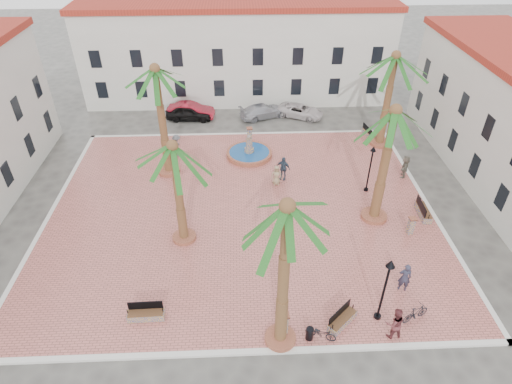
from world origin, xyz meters
TOP-DOWN VIEW (x-y plane):
  - ground at (0.00, 0.00)m, footprint 120.00×120.00m
  - plaza at (0.00, 0.00)m, footprint 26.00×22.00m
  - kerb_n at (0.00, 11.00)m, footprint 26.30×0.30m
  - kerb_s at (0.00, -11.00)m, footprint 26.30×0.30m
  - kerb_e at (13.00, 0.00)m, footprint 0.30×22.30m
  - kerb_w at (-13.00, 0.00)m, footprint 0.30×22.30m
  - building_north at (-0.00, 19.99)m, footprint 30.40×7.40m
  - fountain at (0.75, 7.15)m, footprint 3.73×3.73m
  - palm_nw at (-5.53, 4.94)m, footprint 5.39×5.39m
  - palm_sw at (-3.65, -2.79)m, footprint 4.82×4.82m
  - palm_s at (1.75, -10.40)m, footprint 5.00×5.00m
  - palm_e at (8.85, -1.23)m, footprint 5.62×5.62m
  - palm_ne at (11.97, 8.61)m, footprint 5.56×5.56m
  - bench_s at (-5.02, -8.83)m, footprint 1.89×0.62m
  - bench_se at (4.95, -9.61)m, footprint 1.74×1.66m
  - bench_e at (12.20, -1.13)m, footprint 0.71×2.01m
  - bench_ne at (11.41, 10.09)m, footprint 0.87×1.85m
  - lamppost_s at (6.88, -9.29)m, footprint 0.45×0.45m
  - lamppost_e at (9.12, 1.88)m, footprint 0.40×0.40m
  - bollard_se at (1.89, -10.07)m, footprint 0.60×0.60m
  - bollard_n at (0.85, 9.49)m, footprint 0.54×0.54m
  - bollard_e at (10.70, -2.90)m, footprint 0.48×0.48m
  - litter_bin at (3.18, -10.40)m, footprint 0.38×0.38m
  - cyclist_a at (8.73, -7.48)m, footprint 0.76×0.58m
  - bicycle_a at (3.73, -10.40)m, footprint 1.62×1.05m
  - cyclist_b at (7.27, -10.40)m, footprint 0.97×0.79m
  - bicycle_b at (8.72, -9.51)m, footprint 1.67×1.06m
  - pedestrian_fountain_a at (2.63, 2.94)m, footprint 0.78×0.52m
  - pedestrian_fountain_b at (3.18, 3.63)m, footprint 1.21×0.92m
  - pedestrian_north at (-5.12, 7.47)m, footprint 0.76×1.23m
  - pedestrian_east at (12.40, 3.59)m, footprint 1.13×1.72m
  - car_black at (-4.74, 14.36)m, footprint 4.49×2.12m
  - car_red at (-4.61, 14.70)m, footprint 4.61×2.06m
  - car_silver at (2.29, 14.50)m, footprint 4.86×3.37m
  - car_white at (5.89, 14.47)m, footprint 4.81×3.66m

SIDE VIEW (x-z plane):
  - ground at x=0.00m, z-range 0.00..0.00m
  - plaza at x=0.00m, z-range 0.00..0.15m
  - kerb_n at x=0.00m, z-range 0.00..0.16m
  - kerb_s at x=0.00m, z-range 0.00..0.16m
  - kerb_e at x=13.00m, z-range 0.00..0.16m
  - kerb_w at x=-13.00m, z-range 0.00..0.16m
  - fountain at x=0.75m, z-range -0.55..1.37m
  - bench_ne at x=11.41m, z-range -0.05..0.89m
  - bench_se at x=4.95m, z-range -0.06..0.91m
  - bench_s at x=-5.02m, z-range -0.07..0.92m
  - bench_e at x=12.20m, z-range -0.08..0.97m
  - litter_bin at x=3.18m, z-range 0.15..0.88m
  - bicycle_a at x=3.73m, z-range 0.15..0.95m
  - car_white at x=5.89m, z-range 0.00..1.21m
  - bicycle_b at x=8.72m, z-range 0.15..1.13m
  - car_silver at x=2.29m, z-range 0.00..1.31m
  - car_red at x=-4.61m, z-range 0.00..1.47m
  - car_black at x=-4.74m, z-range 0.00..1.49m
  - bollard_e at x=10.70m, z-range 0.17..1.42m
  - bollard_n at x=0.85m, z-range 0.17..1.50m
  - pedestrian_fountain_a at x=2.63m, z-range 0.15..1.72m
  - bollard_se at x=1.89m, z-range 0.18..1.70m
  - pedestrian_east at x=12.40m, z-range 0.15..1.92m
  - pedestrian_north at x=-5.12m, z-range 0.15..1.99m
  - cyclist_a at x=8.73m, z-range 0.15..2.02m
  - cyclist_b at x=7.27m, z-range 0.15..2.04m
  - pedestrian_fountain_b at x=3.18m, z-range 0.15..2.05m
  - lamppost_e at x=9.12m, z-range 0.80..4.48m
  - lamppost_s at x=6.88m, z-range 0.88..4.99m
  - building_north at x=0.00m, z-range 0.02..9.52m
  - palm_sw at x=-3.65m, z-range 2.55..9.57m
  - palm_ne at x=11.97m, z-range 2.87..10.90m
  - palm_e at x=8.85m, z-range 2.94..11.12m
  - palm_nw at x=-5.53m, z-range 3.16..11.73m
  - palm_s at x=1.75m, z-range 3.25..11.89m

